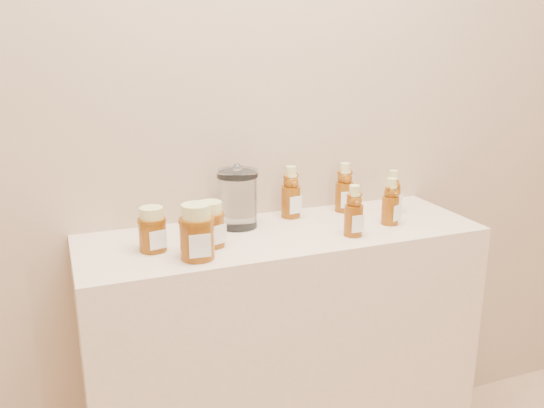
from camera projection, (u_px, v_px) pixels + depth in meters
name	position (u px, v px, depth m)	size (l,w,h in m)	color
wall_back	(259.00, 74.00, 1.76)	(3.50, 0.02, 2.70)	tan
display_table	(282.00, 365.00, 1.84)	(1.20, 0.40, 0.90)	beige
bear_bottle_back_left	(291.00, 189.00, 1.83)	(0.06, 0.06, 0.19)	#652F08
bear_bottle_back_mid	(345.00, 184.00, 1.89)	(0.06, 0.06, 0.18)	#652F08
bear_bottle_back_right	(393.00, 189.00, 1.88)	(0.05, 0.05, 0.16)	#652F08
bear_bottle_front_left	(354.00, 207.00, 1.66)	(0.06, 0.06, 0.17)	#652F08
bear_bottle_front_right	(391.00, 198.00, 1.76)	(0.06, 0.06, 0.16)	#652F08
honey_jar_left	(152.00, 229.00, 1.55)	(0.08, 0.08, 0.12)	#652F08
honey_jar_back	(210.00, 224.00, 1.58)	(0.08, 0.08, 0.13)	#652F08
honey_jar_front	(197.00, 232.00, 1.49)	(0.09, 0.09, 0.15)	#652F08
glass_canister	(238.00, 196.00, 1.73)	(0.13, 0.13, 0.19)	white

